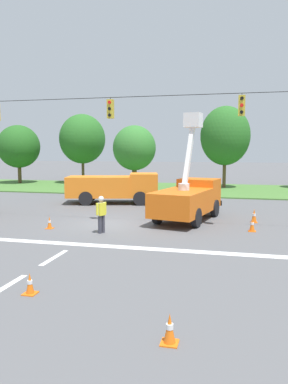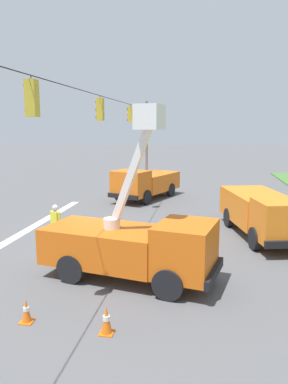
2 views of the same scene
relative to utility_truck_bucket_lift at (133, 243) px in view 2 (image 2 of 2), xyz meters
The scene contains 9 objects.
ground_plane 4.66m from the utility_truck_bucket_lift, 151.18° to the right, with size 200.00×200.00×0.00m, color #565659.
signal_gantry 5.44m from the utility_truck_bucket_lift, 151.08° to the right, with size 26.20×0.33×7.20m.
utility_truck_bucket_lift is the anchor object (origin of this frame).
utility_truck_support_near 8.04m from the utility_truck_bucket_lift, 139.22° to the left, with size 7.12×3.92×2.21m.
utility_truck_support_far 14.80m from the utility_truck_bucket_lift, behind, with size 6.81×4.61×2.28m.
road_worker 5.65m from the utility_truck_bucket_lift, 129.96° to the right, with size 0.39×0.60×1.77m.
traffic_cone_foreground_right 4.20m from the utility_truck_bucket_lift, 34.62° to the right, with size 0.36×0.36×0.68m.
traffic_cone_mid_left 7.69m from the utility_truck_bucket_lift, 148.35° to the right, with size 0.36×0.36×0.62m.
traffic_cone_mid_right 3.69m from the utility_truck_bucket_lift, ahead, with size 0.36×0.36×0.76m.
Camera 2 is at (16.12, 4.52, 5.29)m, focal length 35.00 mm.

